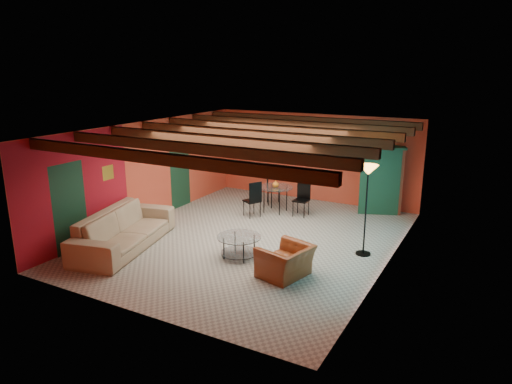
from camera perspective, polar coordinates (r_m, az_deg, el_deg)
The scene contains 11 objects.
room at distance 10.85m, azimuth -0.23°, elevation 6.07°, with size 6.52×8.01×2.71m.
sofa at distance 11.17m, azimuth -15.93°, elevation -4.45°, with size 3.00×1.17×0.88m, color #977E62.
armchair at distance 9.36m, azimuth 3.65°, elevation -8.52°, with size 1.00×0.87×0.65m, color maroon.
coffee_table at distance 10.26m, azimuth -2.09°, elevation -6.74°, with size 0.98×0.98×0.50m, color white, non-canonical shape.
dining_table at distance 13.33m, azimuth 2.42°, elevation -0.32°, with size 1.99×1.99×1.03m, color silver, non-canonical shape.
armoire at distance 13.68m, azimuth 15.29°, elevation 1.36°, with size 1.07×0.52×1.87m, color maroon.
floor_lamp at distance 10.43m, azimuth 13.38°, elevation -2.23°, with size 0.42×0.42×2.06m, color black, non-canonical shape.
ceiling_fan at distance 10.75m, azimuth -0.51°, elevation 5.99°, with size 1.50×1.50×0.44m, color #472614, non-canonical shape.
painting at distance 14.76m, azimuth 3.93°, elevation 5.69°, with size 1.05×0.03×0.65m, color black.
potted_plant at distance 13.45m, azimuth 15.64°, elevation 6.22°, with size 0.43×0.37×0.48m, color #26661E.
vase at distance 13.18m, azimuth 2.45°, elevation 2.25°, with size 0.18×0.18×0.19m, color orange.
Camera 1 is at (5.16, -9.28, 4.08)m, focal length 32.46 mm.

